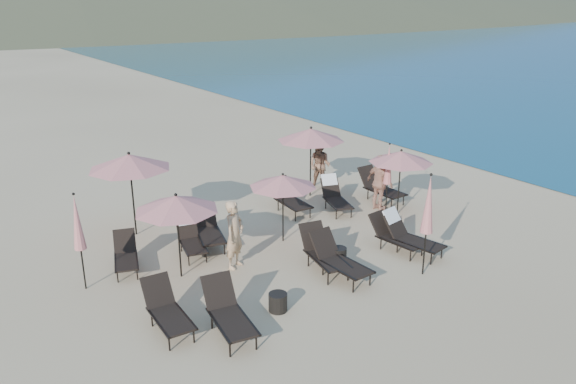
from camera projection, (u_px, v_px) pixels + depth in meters
ground at (359, 271)px, 14.35m from camera, size 800.00×800.00×0.00m
lounger_0 at (167, 310)px, 11.73m from camera, size 0.71×1.69×0.95m
lounger_1 at (228, 312)px, 11.60m from camera, size 0.93×1.85×1.02m
lounger_2 at (323, 252)px, 14.33m from camera, size 0.99×1.87×1.02m
lounger_3 at (339, 259)px, 13.95m from camera, size 0.75×1.80×1.02m
lounger_4 at (394, 235)px, 15.43m from camera, size 0.80×1.68×0.93m
lounger_5 at (409, 234)px, 15.30m from camera, size 0.94×1.83×1.09m
lounger_6 at (126, 255)px, 14.35m from camera, size 0.99×1.59×0.86m
lounger_7 at (190, 237)px, 15.27m from camera, size 0.88×1.63×0.97m
lounger_8 at (208, 229)px, 15.77m from camera, size 1.10×1.85×1.00m
lounger_9 at (289, 198)px, 18.18m from camera, size 0.78×1.78×1.00m
lounger_10 at (335, 195)px, 18.36m from camera, size 1.10×1.76×1.04m
lounger_11 at (380, 186)px, 19.22m from camera, size 0.72×1.82×1.04m
umbrella_open_0 at (176, 203)px, 13.44m from camera, size 2.06×2.06×2.22m
umbrella_open_1 at (283, 181)px, 15.54m from camera, size 1.90×1.90×2.05m
umbrella_open_2 at (401, 157)px, 17.49m from camera, size 2.01×2.01×2.17m
umbrella_open_3 at (129, 162)px, 15.85m from camera, size 2.35×2.35×2.53m
umbrella_open_4 at (311, 135)px, 19.08m from camera, size 2.31×2.31×2.49m
umbrella_closed_0 at (428, 205)px, 13.59m from camera, size 0.31×0.31×2.68m
umbrella_closed_1 at (388, 165)px, 17.70m from camera, size 0.27×0.27×2.33m
umbrella_closed_2 at (77, 223)px, 12.94m from camera, size 0.29×0.29×2.45m
side_table_0 at (278, 302)px, 12.48m from camera, size 0.43×0.43×0.42m
side_table_1 at (339, 257)px, 14.60m from camera, size 0.40×0.40×0.49m
beachgoer_a at (235, 234)px, 14.30m from camera, size 0.79×0.70×1.81m
beachgoer_b at (320, 165)px, 20.29m from camera, size 0.97×1.06×1.76m
beachgoer_c at (380, 183)px, 18.21m from camera, size 0.47×1.10×1.86m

